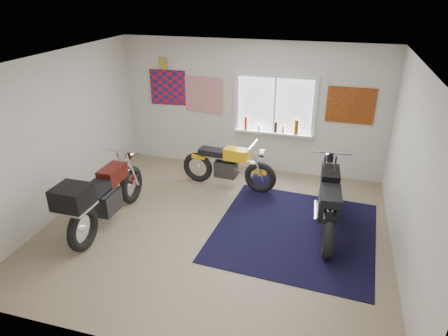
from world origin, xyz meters
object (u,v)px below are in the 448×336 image
(yellow_triumph, at_px, (228,166))
(black_chrome_bike, at_px, (328,202))
(navy_rug, at_px, (295,231))
(maroon_tourer, at_px, (102,197))

(yellow_triumph, height_order, black_chrome_bike, black_chrome_bike)
(yellow_triumph, relative_size, black_chrome_bike, 0.87)
(navy_rug, bearing_deg, black_chrome_bike, 27.23)
(navy_rug, relative_size, maroon_tourer, 1.19)
(navy_rug, height_order, maroon_tourer, maroon_tourer)
(maroon_tourer, bearing_deg, yellow_triumph, -37.27)
(navy_rug, distance_m, maroon_tourer, 3.16)
(navy_rug, distance_m, black_chrome_bike, 0.72)
(black_chrome_bike, bearing_deg, yellow_triumph, 59.15)
(navy_rug, relative_size, black_chrome_bike, 1.17)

